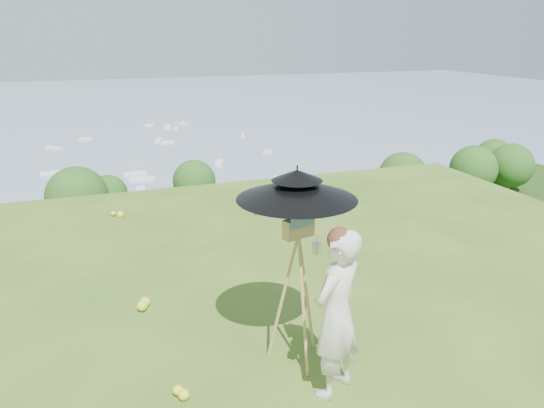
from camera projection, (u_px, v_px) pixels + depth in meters
name	position (u px, v px, depth m)	size (l,w,h in m)	color
ground	(278.00, 368.00, 5.43)	(14.00, 14.00, 0.00)	#385F1B
shoreline_tier	(114.00, 292.00, 83.80)	(170.00, 28.00, 8.00)	gray
bay_water	(89.00, 121.00, 231.07)	(700.00, 700.00, 0.00)	#768AA8
slope_trees	(124.00, 277.00, 41.44)	(110.00, 50.00, 6.00)	#1B5118
harbor_town	(111.00, 255.00, 81.79)	(110.00, 22.00, 5.00)	silver
moored_boats	(50.00, 163.00, 156.19)	(140.00, 140.00, 0.70)	white
wildflowers	(270.00, 350.00, 5.63)	(10.00, 10.50, 0.12)	yellow
painter	(337.00, 314.00, 4.84)	(0.60, 0.40, 1.66)	silver
field_easel	(298.00, 285.00, 5.32)	(0.65, 0.65, 1.71)	#A88A46
sun_umbrella	(297.00, 200.00, 5.06)	(1.17, 1.17, 0.68)	black
painter_cap	(340.00, 234.00, 4.60)	(0.22, 0.26, 0.10)	#DF7A82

